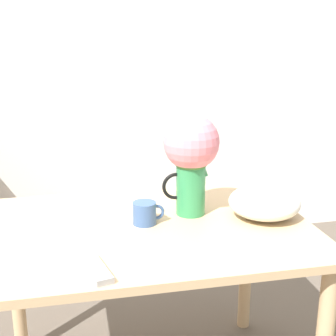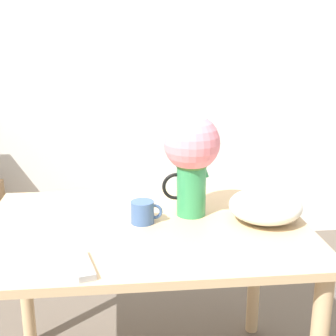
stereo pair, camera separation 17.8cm
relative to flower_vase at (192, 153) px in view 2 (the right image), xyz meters
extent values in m
cube|color=silver|center=(-0.28, 1.44, 0.30)|extent=(8.00, 0.05, 2.60)
cube|color=tan|center=(-0.18, -0.09, -0.26)|extent=(1.20, 0.84, 0.03)
cylinder|color=tan|center=(-0.72, 0.27, -0.64)|extent=(0.06, 0.06, 0.72)
cylinder|color=tan|center=(0.36, 0.27, -0.64)|extent=(0.06, 0.06, 0.72)
cylinder|color=#2D844C|center=(0.00, 0.00, -0.14)|extent=(0.11, 0.11, 0.21)
cone|color=#2D844C|center=(0.05, 0.00, -0.07)|extent=(0.04, 0.04, 0.05)
torus|color=black|center=(-0.06, 0.00, -0.13)|extent=(0.11, 0.01, 0.11)
sphere|color=#3D7033|center=(0.00, 0.00, 0.00)|extent=(0.16, 0.16, 0.16)
sphere|color=pink|center=(0.00, 0.00, 0.04)|extent=(0.21, 0.21, 0.21)
cylinder|color=#385689|center=(-0.19, -0.06, -0.21)|extent=(0.09, 0.09, 0.08)
torus|color=#385689|center=(-0.15, -0.06, -0.21)|extent=(0.06, 0.01, 0.06)
ellipsoid|color=silver|center=(0.27, -0.09, -0.19)|extent=(0.28, 0.28, 0.12)
cube|color=#999999|center=(-0.39, -0.40, -0.24)|extent=(0.09, 0.19, 0.02)
camera|label=1|loc=(-0.44, -1.67, 0.44)|focal=50.00mm
camera|label=2|loc=(-0.27, -1.70, 0.44)|focal=50.00mm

